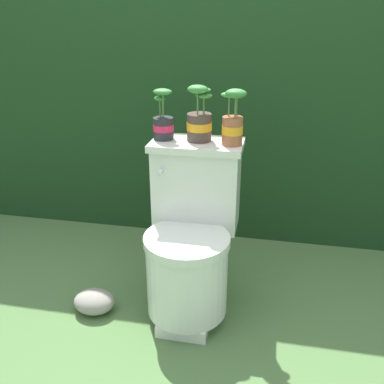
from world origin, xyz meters
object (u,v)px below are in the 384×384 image
(potted_plant_left, at_px, (163,123))
(garden_stone, at_px, (94,301))
(toilet, at_px, (191,240))
(potted_plant_middle, at_px, (233,122))
(potted_plant_midleft, at_px, (199,121))

(potted_plant_left, distance_m, garden_stone, 0.89)
(garden_stone, bearing_deg, toilet, 15.52)
(potted_plant_left, xyz_separation_m, potted_plant_middle, (0.31, -0.03, 0.03))
(toilet, xyz_separation_m, potted_plant_midleft, (0.01, 0.15, 0.50))
(potted_plant_midleft, bearing_deg, potted_plant_left, -179.15)
(potted_plant_midleft, bearing_deg, potted_plant_middle, -11.36)
(potted_plant_left, height_order, garden_stone, potted_plant_left)
(potted_plant_left, height_order, potted_plant_middle, potted_plant_middle)
(toilet, height_order, garden_stone, toilet)
(potted_plant_midleft, relative_size, potted_plant_middle, 1.02)
(toilet, bearing_deg, potted_plant_middle, 38.78)
(potted_plant_middle, xyz_separation_m, garden_stone, (-0.59, -0.25, -0.83))
(garden_stone, bearing_deg, potted_plant_left, 43.97)
(potted_plant_middle, distance_m, garden_stone, 1.05)
(toilet, relative_size, potted_plant_middle, 3.25)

